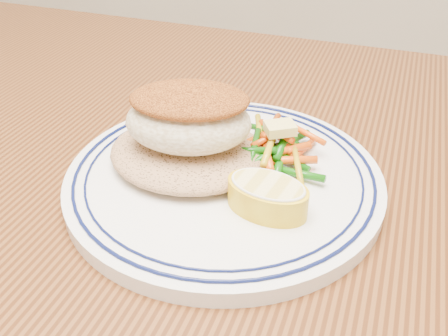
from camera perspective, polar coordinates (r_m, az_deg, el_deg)
dining_table at (r=0.52m, az=-4.72°, el=-11.94°), size 1.50×0.90×0.75m
plate at (r=0.46m, az=-0.00°, el=-1.08°), size 0.29×0.29×0.02m
rice_pilaf at (r=0.47m, az=-4.12°, el=2.14°), size 0.15×0.13×0.03m
fish_fillet at (r=0.44m, az=-4.07°, el=5.91°), size 0.13×0.11×0.06m
vegetable_pile at (r=0.47m, az=5.64°, el=2.13°), size 0.10×0.11×0.03m
butter_pat at (r=0.47m, az=6.42°, el=4.54°), size 0.03×0.03×0.01m
lemon_wedge at (r=0.41m, az=4.98°, el=-3.10°), size 0.08×0.07×0.03m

